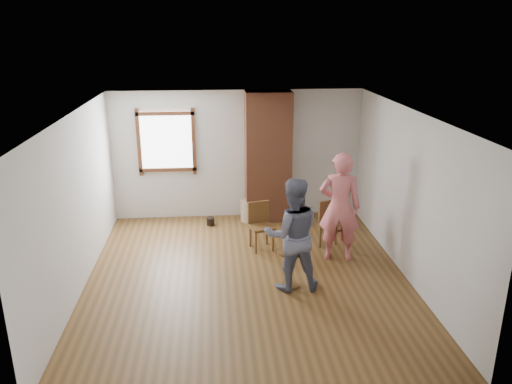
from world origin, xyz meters
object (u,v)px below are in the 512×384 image
Objects in this scene: dining_chair_left at (260,223)px; side_table at (290,262)px; man at (292,235)px; person_pink at (340,207)px; stoneware_crock at (249,210)px; dining_chair_right at (332,223)px.

dining_chair_left reaches higher than side_table.
man is 0.93× the size of person_pink.
stoneware_crock is 0.53× the size of dining_chair_left.
person_pink is at bearing 42.89° from side_table.
man reaches higher than stoneware_crock.
side_table is (0.42, -2.74, 0.18)m from stoneware_crock.
dining_chair_left is 1.56m from man.
side_table is 1.40m from person_pink.
dining_chair_right is at bearing 54.46° from side_table.
stoneware_crock is at bearing -82.79° from man.
dining_chair_right is at bearing -19.41° from dining_chair_left.
dining_chair_left is 0.97× the size of dining_chair_right.
side_table is 0.46m from man.
dining_chair_right is 0.50× the size of man.
dining_chair_right is at bearing -46.44° from stoneware_crock.
dining_chair_right reaches higher than side_table.
dining_chair_right is at bearing -126.37° from man.
stoneware_crock is 0.24× the size of person_pink.
stoneware_crock is at bearing 114.94° from dining_chair_right.
dining_chair_right is 1.62m from side_table.
man is (0.43, -2.77, 0.65)m from stoneware_crock.
side_table is at bearing 57.22° from person_pink.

